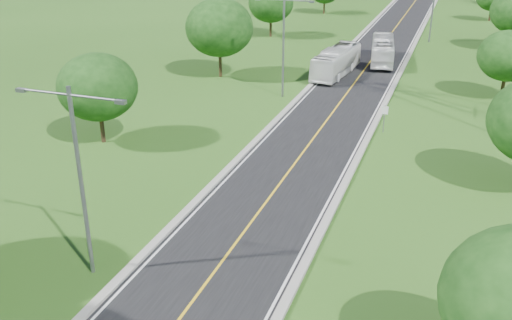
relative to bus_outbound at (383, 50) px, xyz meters
The scene contains 14 objects.
ground 3.57m from the bus_outbound, 115.66° to the right, with size 260.00×260.00×0.00m, color #244914.
road 3.75m from the bus_outbound, 113.97° to the left, with size 8.00×150.00×0.06m, color black.
curb_left 6.61m from the bus_outbound, 151.06° to the left, with size 0.50×150.00×0.22m, color gray.
curb_right 4.48m from the bus_outbound, 47.41° to the left, with size 0.50×150.00×0.22m, color gray.
speed_limit_sign 25.19m from the bus_outbound, 81.29° to the right, with size 0.55×0.09×2.40m.
streetlight_near_left 51.60m from the bus_outbound, 98.26° to the right, with size 5.90×0.25×10.00m.
streetlight_mid_left 19.83m from the bus_outbound, 112.44° to the right, with size 5.90×0.25×10.00m.
streetlight_far_right 16.39m from the bus_outbound, 73.02° to the left, with size 5.90×0.25×10.00m.
tree_lb 39.10m from the bus_outbound, 116.49° to the right, with size 6.30×6.30×7.33m.
tree_lc 21.22m from the bus_outbound, 141.82° to the right, with size 7.56×7.56×8.79m.
tree_ld 21.75m from the bus_outbound, 148.84° to the left, with size 6.72×6.72×7.82m.
tree_rc 17.64m from the bus_outbound, 38.64° to the right, with size 5.88×5.88×6.84m.
bus_outbound is the anchor object (origin of this frame).
bus_inbound 8.78m from the bus_outbound, 117.83° to the right, with size 2.62×11.18×3.12m, color white.
Camera 1 is at (10.49, -8.59, 17.18)m, focal length 40.00 mm.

